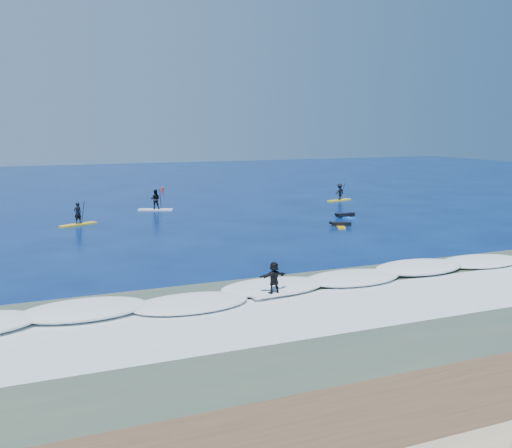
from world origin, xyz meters
name	(u,v)px	position (x,y,z in m)	size (l,w,h in m)	color
ground	(253,243)	(0.00, 0.00, 0.00)	(160.00, 160.00, 0.00)	#04164B
shallow_water	(389,311)	(0.00, -14.00, 0.01)	(90.00, 13.00, 0.01)	#3A4F3F
breaking_wave	(336,285)	(0.00, -10.00, 0.00)	(40.00, 6.00, 0.30)	white
whitewater	(374,304)	(0.00, -13.00, 0.00)	(34.00, 5.00, 0.02)	silver
sup_paddler_left	(78,217)	(-9.26, 10.96, 0.60)	(2.75, 1.75, 1.91)	gold
sup_paddler_center	(155,201)	(-2.39, 16.25, 0.76)	(2.98, 1.77, 2.05)	white
sup_paddler_right	(340,193)	(15.39, 15.65, 0.74)	(2.78, 1.42, 1.89)	yellow
prone_paddler_near	(340,225)	(7.97, 3.05, 0.14)	(1.54, 2.05, 0.42)	#F0AE1A
prone_paddler_far	(344,216)	(10.40, 6.49, 0.16)	(1.79, 2.27, 0.47)	blue
wave_surfer	(274,280)	(-3.48, -10.84, 0.81)	(2.00, 0.68, 1.42)	white
marker_buoy	(162,189)	(1.33, 29.58, 0.29)	(0.28, 0.28, 0.67)	red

